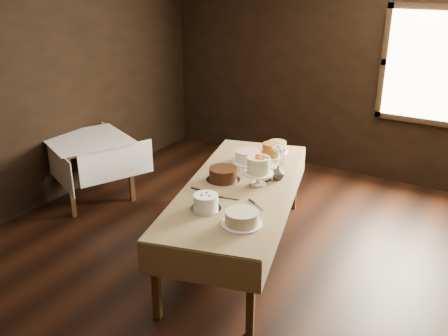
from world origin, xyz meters
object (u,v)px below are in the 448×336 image
cake_flowers (258,172)px  cake_server_d (276,177)px  side_table (88,146)px  display_table (239,190)px  cake_server_b (258,207)px  cake_lattice (248,157)px  cake_caramel (271,157)px  cake_swirl (206,203)px  cake_speckled (277,147)px  cake_server_c (237,172)px  cake_server_e (206,192)px  cake_server_a (231,199)px  cake_cream (242,218)px  cake_chocolate (223,175)px  flower_vase (278,173)px

cake_flowers → cake_server_d: cake_flowers is taller
side_table → cake_flowers: size_ratio=3.91×
display_table → cake_server_b: cake_server_b is taller
cake_lattice → side_table: bearing=-169.8°
cake_caramel → cake_swirl: 1.17m
cake_swirl → cake_speckled: bearing=93.5°
cake_speckled → cake_server_c: size_ratio=1.13×
cake_server_e → cake_flowers: bearing=51.0°
side_table → cake_server_a: side_table is taller
cake_speckled → cake_swirl: cake_swirl is taller
cake_swirl → cake_server_c: cake_swirl is taller
cake_flowers → cake_lattice: bearing=128.8°
cake_server_b → cake_server_e: 0.57m
cake_lattice → cake_cream: bearing=-63.2°
side_table → cake_speckled: bearing=21.1°
cake_flowers → cake_server_c: 0.39m
cake_server_d → cake_server_e: same height
cake_chocolate → cake_lattice: bearing=92.7°
cake_server_a → cake_server_e: 0.28m
cake_lattice → cake_chocolate: bearing=-87.3°
cake_caramel → cake_server_d: bearing=-51.7°
cake_swirl → cake_server_a: cake_swirl is taller
cake_swirl → cake_server_e: bearing=124.0°
display_table → cake_swirl: bearing=-87.9°
flower_vase → side_table: bearing=-177.1°
cake_caramel → cake_server_e: (-0.24, -0.87, -0.11)m
cake_chocolate → cake_server_a: bearing=-48.9°
cake_swirl → flower_vase: 0.95m
cake_caramel → cake_server_a: bearing=-87.3°
cake_swirl → cake_server_e: 0.36m
side_table → cake_cream: cake_cream is taller
cake_server_a → cake_server_c: size_ratio=1.00×
side_table → cake_server_b: bearing=-11.1°
cake_lattice → cake_server_e: bearing=-88.3°
cake_server_a → display_table: bearing=96.7°
cake_server_a → cake_server_d: 0.68m
cake_speckled → cake_lattice: cake_lattice is taller
display_table → cake_chocolate: size_ratio=6.82×
cake_speckled → flower_vase: size_ratio=1.94×
cake_flowers → cake_server_a: cake_flowers is taller
cake_swirl → cake_server_c: 0.88m
cake_speckled → cake_server_d: (0.31, -0.67, -0.05)m
cake_caramel → flower_vase: size_ratio=1.97×
cake_swirl → display_table: bearing=92.1°
cake_caramel → cake_flowers: size_ratio=0.88×
cake_server_d → display_table: bearing=158.5°
display_table → side_table: side_table is taller
display_table → cake_server_e: (-0.18, -0.32, 0.06)m
cake_chocolate → cake_server_a: cake_chocolate is taller
flower_vase → cake_cream: bearing=-81.3°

